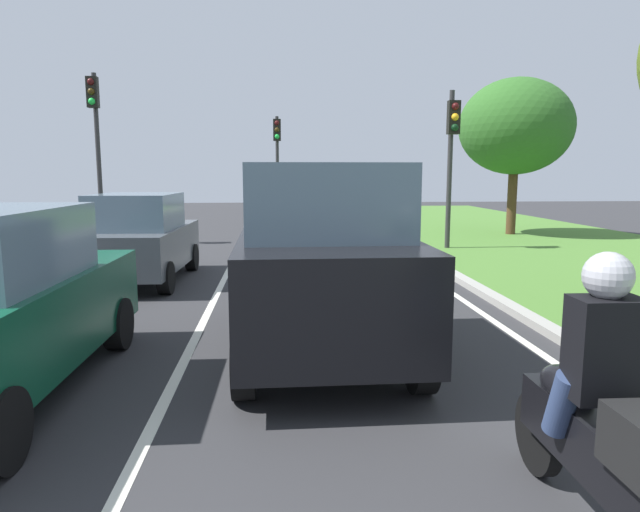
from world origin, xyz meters
The scene contains 13 objects.
ground_plane centered at (0.00, 14.00, 0.00)m, with size 60.00×60.00×0.00m, color #2D2D30.
lane_line_center centered at (-0.70, 14.00, 0.00)m, with size 0.12×32.00×0.01m, color silver.
lane_line_right_edge centered at (3.60, 14.00, 0.00)m, with size 0.12×32.00×0.01m, color silver.
grass_verge_right centered at (8.50, 14.00, 0.03)m, with size 9.00×48.00×0.06m, color #47752D.
curb_right centered at (4.10, 14.00, 0.06)m, with size 0.24×48.00×0.12m, color #9E9B93.
car_suv_ahead centered at (0.92, 8.84, 1.17)m, with size 2.01×4.52×2.28m.
car_hatchback_far centered at (-2.32, 13.43, 0.88)m, with size 1.84×3.76×1.78m.
motorcycle centered at (2.27, 5.04, 0.57)m, with size 0.41×1.90×1.01m.
rider_person centered at (2.27, 5.09, 1.19)m, with size 0.51×0.41×1.16m.
traffic_light_near_right centered at (5.27, 17.51, 2.98)m, with size 0.32×0.50×4.44m.
traffic_light_overhead_left centered at (-5.01, 19.76, 3.53)m, with size 0.32×0.50×5.15m.
traffic_light_far_median centered at (0.46, 26.22, 3.14)m, with size 0.32×0.50×4.55m.
tree_roadside_far centered at (8.59, 21.02, 3.74)m, with size 3.82×3.82×5.38m.
Camera 1 is at (0.40, 2.11, 2.18)m, focal length 31.33 mm.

